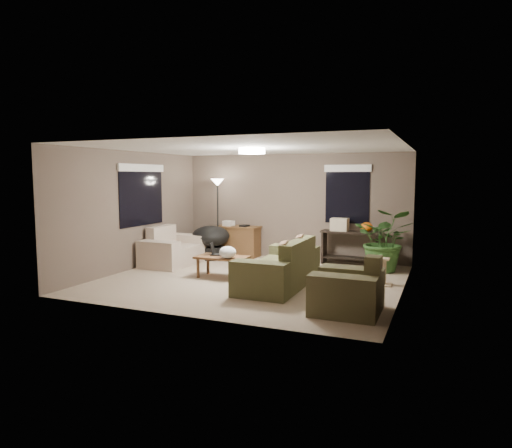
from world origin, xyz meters
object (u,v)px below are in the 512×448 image
at_px(loveseat, 173,251).
at_px(desk, 238,241).
at_px(coffee_table, 222,259).
at_px(armchair, 348,292).
at_px(papasan_chair, 211,240).
at_px(main_sofa, 281,270).
at_px(cat_scratching_post, 383,274).
at_px(floor_lamp, 217,192).
at_px(console_table, 350,245).
at_px(houseplant, 385,247).

bearing_deg(loveseat, desk, 57.99).
bearing_deg(coffee_table, armchair, -26.02).
bearing_deg(papasan_chair, main_sofa, -37.83).
bearing_deg(loveseat, cat_scratching_post, -3.28).
bearing_deg(cat_scratching_post, floor_lamp, 159.98).
relative_size(loveseat, desk, 1.45).
bearing_deg(console_table, floor_lamp, -175.82).
distance_m(loveseat, floor_lamp, 1.86).
xyz_separation_m(armchair, papasan_chair, (-3.89, 3.04, 0.17)).
bearing_deg(papasan_chair, loveseat, -118.53).
xyz_separation_m(console_table, cat_scratching_post, (0.93, -1.74, -0.22)).
bearing_deg(houseplant, armchair, -92.47).
distance_m(armchair, desk, 5.00).
bearing_deg(coffee_table, main_sofa, -8.90).
bearing_deg(floor_lamp, main_sofa, -42.75).
height_order(armchair, papasan_chair, armchair).
height_order(armchair, desk, armchair).
height_order(console_table, houseplant, houseplant).
bearing_deg(papasan_chair, coffee_table, -55.72).
xyz_separation_m(armchair, desk, (-3.45, 3.62, 0.08)).
xyz_separation_m(desk, houseplant, (3.58, -0.48, 0.13)).
relative_size(papasan_chair, cat_scratching_post, 1.83).
distance_m(main_sofa, armchair, 1.82).
distance_m(main_sofa, cat_scratching_post, 1.85).
bearing_deg(console_table, loveseat, -158.22).
relative_size(main_sofa, loveseat, 1.38).
distance_m(coffee_table, console_table, 3.08).
bearing_deg(papasan_chair, console_table, 10.41).
xyz_separation_m(desk, papasan_chair, (-0.44, -0.59, 0.09)).
distance_m(console_table, papasan_chair, 3.27).
bearing_deg(papasan_chair, cat_scratching_post, -15.53).
distance_m(desk, console_table, 2.77).
xyz_separation_m(papasan_chair, cat_scratching_post, (4.14, -1.15, -0.25)).
relative_size(main_sofa, desk, 2.00).
relative_size(main_sofa, papasan_chair, 2.41).
distance_m(main_sofa, papasan_chair, 3.11).
height_order(loveseat, coffee_table, loveseat).
bearing_deg(armchair, console_table, 100.55).
bearing_deg(cat_scratching_post, desk, 154.83).
xyz_separation_m(main_sofa, coffee_table, (-1.29, 0.20, 0.06)).
distance_m(armchair, papasan_chair, 4.93).
bearing_deg(loveseat, main_sofa, -19.17).
height_order(console_table, floor_lamp, floor_lamp).
bearing_deg(armchair, loveseat, 153.81).
bearing_deg(floor_lamp, armchair, -41.15).
distance_m(armchair, floor_lamp, 5.31).
distance_m(desk, papasan_chair, 0.74).
xyz_separation_m(floor_lamp, cat_scratching_post, (4.13, -1.51, -1.38)).
bearing_deg(armchair, papasan_chair, 142.02).
xyz_separation_m(main_sofa, floor_lamp, (-2.45, 2.26, 1.30)).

